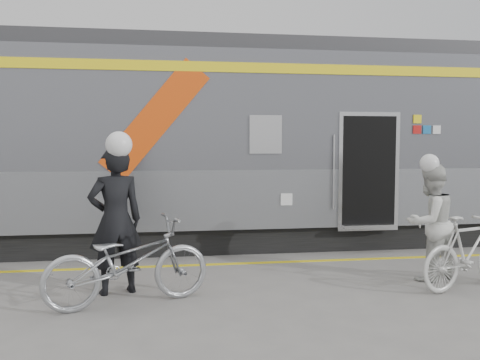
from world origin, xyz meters
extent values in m
plane|color=slate|center=(0.00, 0.00, 0.00)|extent=(90.00, 90.00, 0.00)
cube|color=black|center=(-0.31, 4.20, 0.25)|extent=(24.00, 2.70, 0.50)
cube|color=#9EA0A5|center=(-0.31, 4.20, 1.05)|extent=(24.00, 3.00, 1.10)
cube|color=slate|center=(-0.31, 4.20, 2.70)|extent=(24.00, 3.00, 2.20)
cube|color=#38383A|center=(-0.31, 4.20, 3.95)|extent=(24.00, 2.64, 0.30)
cube|color=yellow|center=(-0.31, 2.69, 3.45)|extent=(24.00, 0.02, 0.18)
cube|color=#DF470D|center=(-2.11, 2.69, 2.50)|extent=(1.96, 0.01, 2.19)
cube|color=black|center=(-0.11, 2.69, 2.25)|extent=(0.55, 0.02, 0.65)
cube|color=black|center=(1.89, 2.90, 1.55)|extent=(1.05, 0.45, 2.10)
cube|color=silver|center=(1.89, 2.69, 1.55)|extent=(1.20, 0.02, 2.25)
cylinder|color=silver|center=(1.19, 2.67, 1.55)|extent=(0.04, 0.04, 1.40)
cube|color=silver|center=(1.89, 2.65, 0.52)|extent=(1.05, 0.25, 0.06)
cube|color=yellow|center=(2.84, 2.69, 2.55)|extent=(0.16, 0.01, 0.16)
cube|color=red|center=(2.84, 2.69, 2.35)|extent=(0.16, 0.01, 0.16)
cube|color=#1967A8|center=(3.04, 2.69, 2.35)|extent=(0.16, 0.01, 0.16)
cube|color=silver|center=(3.24, 2.69, 2.35)|extent=(0.16, 0.01, 0.16)
cube|color=silver|center=(0.29, 2.69, 1.05)|extent=(0.22, 0.01, 0.22)
cube|color=yellow|center=(0.00, 2.15, 0.00)|extent=(24.00, 0.12, 0.01)
imported|color=black|center=(-2.63, 0.70, 1.03)|extent=(0.86, 0.69, 2.05)
imported|color=#A3A6AA|center=(-2.43, 0.15, 0.57)|extent=(2.28, 1.36, 1.13)
imported|color=silver|center=(2.05, 0.71, 0.88)|extent=(1.03, 0.91, 1.77)
imported|color=beige|center=(2.35, 0.16, 0.54)|extent=(1.85, 1.04, 1.07)
sphere|color=white|center=(-2.63, 0.70, 2.23)|extent=(0.36, 0.36, 0.36)
sphere|color=white|center=(2.05, 0.71, 1.91)|extent=(0.28, 0.28, 0.28)
camera|label=1|loc=(-1.95, -6.44, 2.09)|focal=38.00mm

